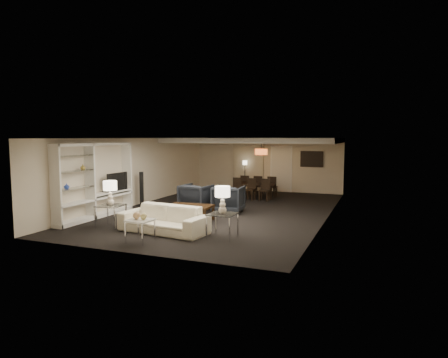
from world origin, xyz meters
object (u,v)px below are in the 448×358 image
chair_fr (273,186)px  chair_nl (236,189)px  pendant_light (261,152)px  floor_lamp (245,176)px  coffee_table (190,213)px  vase_blue (67,186)px  armchair_right (228,199)px  marble_table (140,231)px  chair_fl (246,185)px  chair_nm (250,189)px  sofa (163,219)px  table_lamp_left (110,193)px  chair_fm (259,186)px  armchair_left (196,197)px  chair_nr (264,190)px  dining_table (255,191)px  television (115,182)px  vase_amber (83,167)px  floor_speaker (142,189)px  side_table_left (111,216)px  table_lamp_right (222,200)px  side_table_right (223,226)px

chair_fr → chair_nl: bearing=43.2°
pendant_light → floor_lamp: 2.39m
coffee_table → vase_blue: 3.64m
coffee_table → armchair_right: 1.82m
marble_table → chair_fl: chair_fl is taller
chair_nm → coffee_table: bearing=-89.9°
floor_lamp → sofa: bearing=-85.9°
coffee_table → table_lamp_left: (-1.70, -1.60, 0.73)m
chair_fm → floor_lamp: 1.69m
chair_fl → sofa: bearing=91.5°
armchair_left → vase_blue: size_ratio=6.19×
sofa → chair_nr: size_ratio=2.81×
dining_table → chair_nm: chair_nm is taller
floor_lamp → table_lamp_left: bearing=-97.1°
table_lamp_left → chair_fm: (2.16, 7.40, -0.54)m
dining_table → chair_nr: (0.60, -0.65, 0.14)m
dining_table → chair_nr: size_ratio=1.92×
chair_nm → chair_fr: 1.43m
chair_fm → coffee_table: bearing=87.1°
television → floor_lamp: 7.20m
chair_nl → vase_amber: bearing=-115.0°
floor_speaker → dining_table: bearing=21.1°
vase_blue → chair_fm: size_ratio=0.19×
side_table_left → chair_fl: size_ratio=0.77×
pendant_light → floor_speaker: pendant_light is taller
armchair_left → dining_table: armchair_left is taller
chair_nr → chair_fm: bearing=115.5°
side_table_left → dining_table: size_ratio=0.40×
table_lamp_right → chair_nl: table_lamp_right is taller
dining_table → chair_fm: bearing=84.1°
armchair_left → chair_nl: armchair_left is taller
pendant_light → side_table_left: size_ratio=0.78×
sofa → floor_speaker: floor_speaker is taller
pendant_light → side_table_right: 7.30m
pendant_light → side_table_right: pendant_light is taller
pendant_light → chair_nr: size_ratio=0.60×
chair_fr → television: bearing=50.2°
side_table_left → floor_speaker: bearing=109.1°
side_table_left → vase_blue: (-1.27, -0.31, 0.83)m
pendant_light → chair_fm: pendant_light is taller
floor_speaker → chair_fr: 5.64m
side_table_left → television: bearing=123.6°
dining_table → chair_fl: 0.90m
table_lamp_left → floor_speaker: 3.55m
chair_nl → chair_fm: bearing=66.5°
table_lamp_right → vase_amber: vase_amber is taller
sofa → armchair_left: armchair_left is taller
dining_table → chair_nl: size_ratio=1.92×
floor_speaker → chair_nl: bearing=20.7°
armchair_left → armchair_right: bearing=-174.9°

